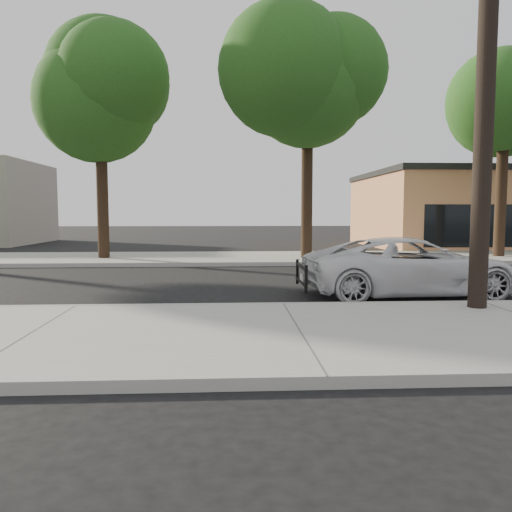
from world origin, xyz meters
name	(u,v)px	position (x,y,z in m)	size (l,w,h in m)	color
ground	(274,293)	(0.00, 0.00, 0.00)	(120.00, 120.00, 0.00)	black
near_sidewalk	(299,334)	(0.00, -4.30, 0.07)	(90.00, 4.40, 0.15)	gray
far_sidewalk	(255,258)	(0.00, 8.50, 0.07)	(90.00, 5.00, 0.15)	gray
curb_near	(283,307)	(0.00, -2.10, 0.07)	(90.00, 0.12, 0.16)	#9E9B93
utility_pole	(487,58)	(3.60, -2.70, 4.70)	(1.40, 0.34, 9.00)	black
tree_b	(104,102)	(-5.81, 8.06, 6.15)	(4.34, 4.20, 8.45)	black
tree_c	(314,81)	(2.22, 7.64, 6.91)	(4.96, 4.80, 9.55)	black
tree_d	(512,100)	(10.20, 7.95, 6.37)	(4.50, 4.35, 8.75)	black
police_cruiser	(411,267)	(3.14, -0.50, 0.68)	(2.25, 4.89, 1.36)	silver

